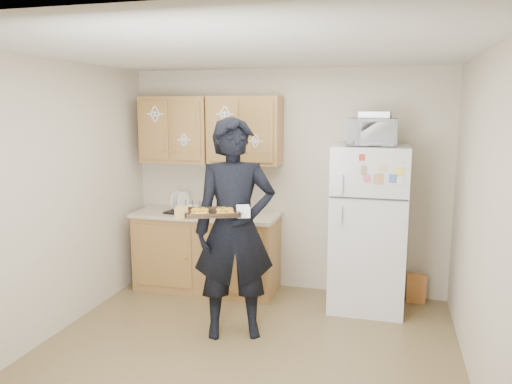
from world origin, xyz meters
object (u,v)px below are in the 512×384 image
(person, at_px, (235,229))
(refrigerator, at_px, (368,228))
(microwave, at_px, (371,132))
(baking_tray, at_px, (213,213))
(dish_rack, at_px, (186,206))

(person, bearing_deg, refrigerator, 19.82)
(person, bearing_deg, microwave, 18.56)
(baking_tray, xyz_separation_m, microwave, (1.23, 1.21, 0.64))
(dish_rack, bearing_deg, refrigerator, 0.47)
(microwave, bearing_deg, refrigerator, 77.69)
(refrigerator, xyz_separation_m, dish_rack, (-2.02, -0.02, 0.13))
(person, relative_size, microwave, 4.05)
(person, xyz_separation_m, baking_tray, (-0.11, -0.28, 0.20))
(person, height_order, dish_rack, person)
(baking_tray, bearing_deg, dish_rack, 100.93)
(refrigerator, relative_size, microwave, 3.44)
(microwave, bearing_deg, person, -142.79)
(person, xyz_separation_m, microwave, (1.13, 0.93, 0.84))
(dish_rack, bearing_deg, baking_tray, -58.07)
(person, relative_size, baking_tray, 4.37)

